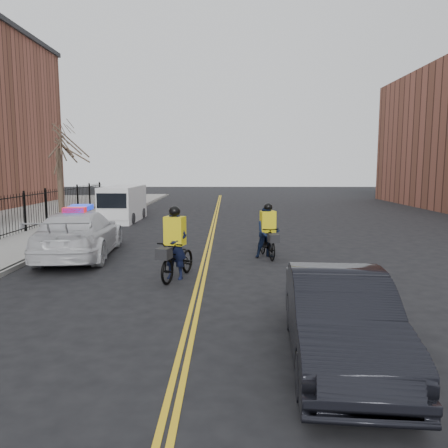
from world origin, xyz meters
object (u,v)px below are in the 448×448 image
Objects in this scene: police_cruiser at (80,234)px; cargo_van at (123,204)px; cyclist_far at (268,236)px; dark_sedan at (340,318)px; cyclist_near at (175,254)px.

police_cruiser is 10.61m from cargo_van.
cargo_van is 2.48× the size of cyclist_far.
police_cruiser is 11.08m from dark_sedan.
cyclist_far is (-0.41, 8.38, 0.03)m from dark_sedan.
dark_sedan is (7.16, -8.46, -0.10)m from police_cruiser.
cyclist_far is (6.75, -0.07, -0.07)m from police_cruiser.
police_cruiser is 2.98× the size of cyclist_far.
cyclist_near is (3.79, -3.03, -0.11)m from police_cruiser.
cyclist_far is at bearing 97.82° from dark_sedan.
cyclist_near is at bearing -69.88° from cargo_van.
cyclist_near is at bearing -146.03° from cyclist_far.
police_cruiser is 1.20× the size of cargo_van.
cargo_van is at bearing 118.11° from dark_sedan.
cargo_van is (-8.12, 19.03, 0.27)m from dark_sedan.
dark_sedan is 8.39m from cyclist_far.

